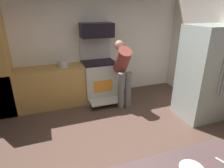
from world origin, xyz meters
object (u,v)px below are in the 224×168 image
object	(u,v)px
oven_range	(99,79)
refrigerator	(206,74)
microwave	(97,30)
person_cook	(123,70)
stock_pot	(63,64)

from	to	relation	value
oven_range	refrigerator	world-z (taller)	refrigerator
microwave	person_cook	distance (m)	1.09
microwave	stock_pot	size ratio (longest dim) A/B	3.10
oven_range	stock_pot	size ratio (longest dim) A/B	6.29
refrigerator	stock_pot	bearing A→B (deg)	149.50
refrigerator	person_cook	world-z (taller)	refrigerator
microwave	refrigerator	bearing A→B (deg)	-42.41
oven_range	refrigerator	xyz separation A→B (m)	(1.75, -1.51, 0.42)
person_cook	stock_pot	distance (m)	1.35
refrigerator	person_cook	distance (m)	1.67
oven_range	person_cook	distance (m)	0.76
oven_range	refrigerator	size ratio (longest dim) A/B	0.81
refrigerator	person_cook	bearing A→B (deg)	144.87
oven_range	stock_pot	bearing A→B (deg)	179.08
person_cook	microwave	bearing A→B (deg)	121.31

